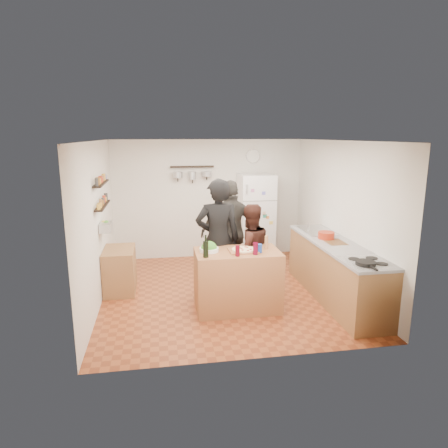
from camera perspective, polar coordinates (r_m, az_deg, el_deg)
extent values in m
plane|color=brown|center=(6.84, 0.14, -9.63)|extent=(4.20, 4.20, 0.00)
plane|color=white|center=(6.33, 0.15, 11.81)|extent=(4.20, 4.20, 0.00)
plane|color=silver|center=(8.51, -2.20, 3.56)|extent=(4.00, 0.00, 4.00)
plane|color=silver|center=(6.46, -17.65, 0.04)|extent=(0.00, 4.20, 4.20)
plane|color=silver|center=(7.07, 16.34, 1.19)|extent=(0.00, 4.20, 4.20)
cube|color=#945D36|center=(6.05, 1.93, -8.03)|extent=(1.25, 0.72, 0.91)
cube|color=brown|center=(5.90, 2.76, -3.82)|extent=(0.42, 0.34, 0.02)
cylinder|color=beige|center=(5.90, 2.76, -3.64)|extent=(0.34, 0.34, 0.02)
cylinder|color=white|center=(5.88, -2.16, -3.69)|extent=(0.28, 0.28, 0.06)
cylinder|color=black|center=(5.59, -2.63, -3.63)|extent=(0.08, 0.08, 0.23)
cylinder|color=#500614|center=(5.65, 1.95, -3.85)|extent=(0.06, 0.06, 0.15)
cylinder|color=#4E061B|center=(5.74, 4.52, -3.52)|extent=(0.07, 0.07, 0.17)
cylinder|color=#A87146|center=(6.03, 6.07, -2.78)|extent=(0.05, 0.05, 0.17)
cylinder|color=navy|center=(5.84, 5.09, -3.48)|extent=(0.08, 0.08, 0.13)
imported|color=black|center=(6.31, -0.87, -2.24)|extent=(0.72, 0.49, 1.94)
imported|color=black|center=(6.42, 3.66, -3.89)|extent=(0.85, 0.72, 1.53)
imported|color=#282623|center=(6.99, 1.07, -1.22)|extent=(1.08, 0.46, 1.84)
cube|color=#9E7042|center=(6.67, 15.60, -6.56)|extent=(0.63, 2.63, 0.90)
cube|color=white|center=(5.73, 19.84, -5.19)|extent=(0.60, 0.62, 0.02)
cylinder|color=black|center=(5.58, 19.56, -5.29)|extent=(0.26, 0.26, 0.05)
cube|color=silver|center=(7.29, 13.04, -0.99)|extent=(0.50, 0.80, 0.03)
cube|color=#8E5E33|center=(6.60, 15.58, -2.59)|extent=(0.30, 0.40, 0.02)
cylinder|color=#A62913|center=(6.77, 14.40, -1.57)|extent=(0.27, 0.27, 0.11)
cube|color=white|center=(8.41, 4.56, 0.99)|extent=(0.70, 0.68, 1.80)
cylinder|color=silver|center=(8.57, 4.17, 9.65)|extent=(0.30, 0.03, 0.30)
cube|color=black|center=(6.59, -16.95, 2.56)|extent=(0.12, 1.00, 0.02)
cube|color=black|center=(6.54, -17.15, 5.58)|extent=(0.12, 1.00, 0.02)
cube|color=silver|center=(6.66, -16.50, -0.40)|extent=(0.18, 0.35, 0.14)
cube|color=#915F3D|center=(6.98, -14.66, -6.38)|extent=(0.50, 0.80, 0.73)
cube|color=black|center=(8.30, -4.57, 8.16)|extent=(0.90, 0.04, 0.04)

